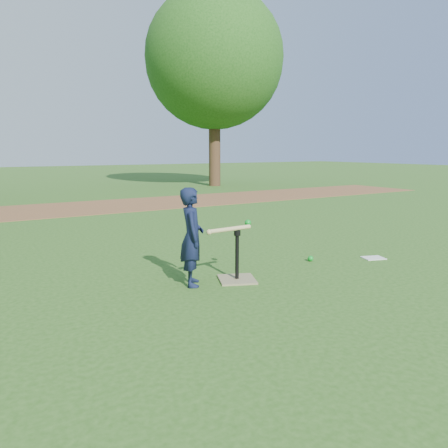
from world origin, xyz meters
TOP-DOWN VIEW (x-y plane):
  - ground at (0.00, 0.00)m, footprint 80.00×80.00m
  - dirt_strip at (0.00, 7.50)m, footprint 24.00×3.00m
  - child at (-0.94, -0.13)m, footprint 0.42×0.49m
  - wiffle_ball_ground at (1.00, -0.04)m, footprint 0.08×0.08m
  - clipboard at (1.90, -0.40)m, footprint 0.36×0.31m
  - batting_tee at (-0.39, -0.26)m, footprint 0.56×0.56m
  - swing_action at (-0.48, -0.26)m, footprint 0.71×0.22m
  - tree_right at (6.50, 12.00)m, footprint 5.80×5.80m

SIDE VIEW (x-z plane):
  - ground at x=0.00m, z-range 0.00..0.00m
  - dirt_strip at x=0.00m, z-range 0.00..0.01m
  - clipboard at x=1.90m, z-range 0.00..0.01m
  - wiffle_ball_ground at x=1.00m, z-range 0.00..0.08m
  - batting_tee at x=-0.39m, z-range -0.20..0.42m
  - child at x=-0.94m, z-range 0.00..1.15m
  - swing_action at x=-0.48m, z-range 0.60..0.70m
  - tree_right at x=6.50m, z-range 1.19..9.39m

